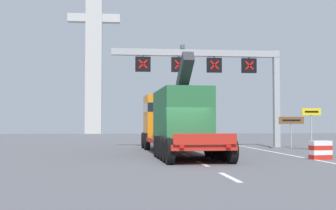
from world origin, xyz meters
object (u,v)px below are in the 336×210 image
Objects in this scene: heavy_haul_truck_red at (174,119)px; tourist_info_sign_brown at (291,124)px; exit_sign_yellow at (311,119)px; bridge_pylon_distant at (94,38)px; overhead_lane_gantry at (217,68)px; crash_barrier_striped at (320,150)px.

tourist_info_sign_brown is (8.82, 4.07, -0.27)m from heavy_haul_truck_red.
heavy_haul_truck_red is at bearing -171.59° from exit_sign_yellow.
heavy_haul_truck_red is 0.44× the size of bridge_pylon_distant.
bridge_pylon_distant is (-11.54, 46.99, 10.98)m from overhead_lane_gantry.
tourist_info_sign_brown is at bearing 95.65° from exit_sign_yellow.
exit_sign_yellow is 1.23× the size of tourist_info_sign_brown.
overhead_lane_gantry is 11.39× the size of crash_barrier_striped.
heavy_haul_truck_red is 9.72m from tourist_info_sign_brown.
tourist_info_sign_brown is (-0.27, 2.73, -0.28)m from exit_sign_yellow.
crash_barrier_striped is 0.03× the size of bridge_pylon_distant.
crash_barrier_striped is at bearing -40.32° from heavy_haul_truck_red.
bridge_pylon_distant is (-7.98, 51.23, 14.58)m from heavy_haul_truck_red.
exit_sign_yellow is 7.49m from crash_barrier_striped.
bridge_pylon_distant is at bearing 98.85° from heavy_haul_truck_red.
bridge_pylon_distant is (-16.80, 47.16, 14.85)m from tourist_info_sign_brown.
overhead_lane_gantry is 6.61m from heavy_haul_truck_red.
exit_sign_yellow reaches higher than crash_barrier_striped.
crash_barrier_striped is at bearing -110.85° from exit_sign_yellow.
overhead_lane_gantry is 49.61m from bridge_pylon_distant.
overhead_lane_gantry reaches higher than exit_sign_yellow.
crash_barrier_striped is at bearing -75.70° from bridge_pylon_distant.
heavy_haul_truck_red is 8.64m from crash_barrier_striped.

